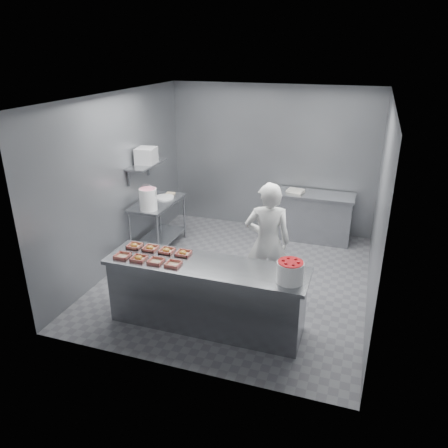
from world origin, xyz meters
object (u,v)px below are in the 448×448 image
at_px(prep_table, 158,218).
at_px(tray_7, 183,253).
at_px(tray_6, 167,251).
at_px(tray_4, 134,246).
at_px(tray_1, 139,258).
at_px(tray_2, 156,261).
at_px(tray_5, 150,248).
at_px(back_counter, 312,216).
at_px(tray_0, 123,256).
at_px(worker, 267,243).
at_px(strawberry_tub, 290,271).
at_px(tray_3, 173,264).
at_px(service_counter, 206,295).
at_px(appliance, 146,156).
at_px(glaze_bucket, 148,199).

relative_size(prep_table, tray_7, 6.40).
bearing_deg(tray_6, tray_4, 180.00).
height_order(tray_1, tray_4, same).
height_order(tray_2, tray_4, tray_4).
xyz_separation_m(tray_2, tray_5, (-0.24, 0.32, 0.00)).
xyz_separation_m(back_counter, tray_7, (-1.27, -3.09, 0.47)).
bearing_deg(tray_5, prep_table, 113.98).
height_order(tray_0, worker, worker).
bearing_deg(worker, tray_2, 27.43).
bearing_deg(worker, tray_6, 17.83).
relative_size(tray_1, tray_6, 1.00).
distance_m(back_counter, tray_0, 3.97).
distance_m(worker, strawberry_tub, 1.15).
bearing_deg(tray_0, tray_7, 23.80).
bearing_deg(tray_3, tray_5, 146.79).
bearing_deg(strawberry_tub, service_counter, 174.86).
relative_size(back_counter, tray_6, 8.01).
bearing_deg(worker, tray_3, 33.89).
bearing_deg(appliance, worker, -32.13).
bearing_deg(tray_6, tray_0, -146.46).
bearing_deg(back_counter, tray_0, -120.28).
xyz_separation_m(prep_table, tray_4, (0.56, -1.79, 0.33)).
xyz_separation_m(service_counter, tray_3, (-0.37, -0.16, 0.47)).
xyz_separation_m(tray_4, strawberry_tub, (2.17, -0.26, 0.12)).
bearing_deg(prep_table, appliance, 170.84).
bearing_deg(service_counter, strawberry_tub, -5.14).
height_order(service_counter, tray_4, tray_4).
xyz_separation_m(tray_0, tray_4, (-0.00, 0.32, 0.00)).
bearing_deg(appliance, prep_table, -17.52).
xyz_separation_m(tray_3, appliance, (-1.45, 2.14, 0.78)).
height_order(prep_table, tray_6, tray_6).
distance_m(tray_4, tray_5, 0.24).
distance_m(tray_6, worker, 1.41).
xyz_separation_m(glaze_bucket, appliance, (-0.23, 0.45, 0.61)).
height_order(tray_1, strawberry_tub, strawberry_tub).
xyz_separation_m(back_counter, worker, (-0.32, -2.33, 0.43)).
xyz_separation_m(tray_2, strawberry_tub, (1.69, 0.06, 0.12)).
bearing_deg(tray_4, appliance, 111.78).
xyz_separation_m(tray_2, tray_3, (0.24, 0.00, 0.00)).
bearing_deg(tray_4, worker, 24.54).
relative_size(strawberry_tub, glaze_bucket, 0.70).
relative_size(prep_table, tray_0, 6.40).
bearing_deg(appliance, strawberry_tub, -43.93).
height_order(back_counter, tray_1, tray_1).
bearing_deg(tray_7, prep_table, 125.48).
bearing_deg(prep_table, worker, -24.79).
height_order(tray_1, glaze_bucket, glaze_bucket).
height_order(service_counter, worker, worker).
bearing_deg(tray_6, tray_5, 180.00).
xyz_separation_m(service_counter, tray_2, (-0.61, -0.16, 0.47)).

